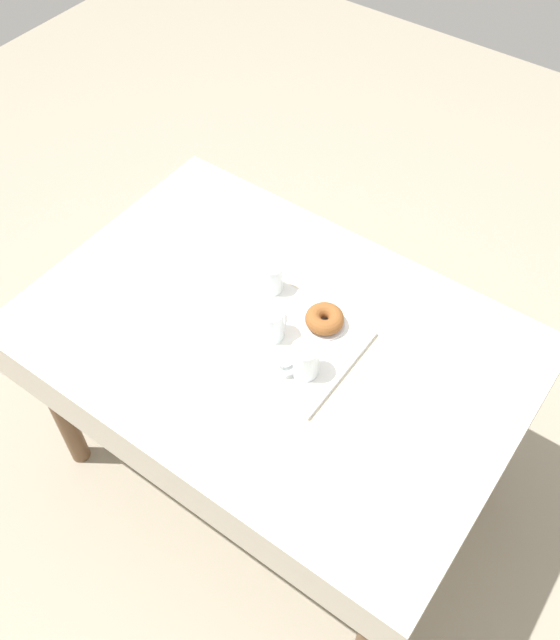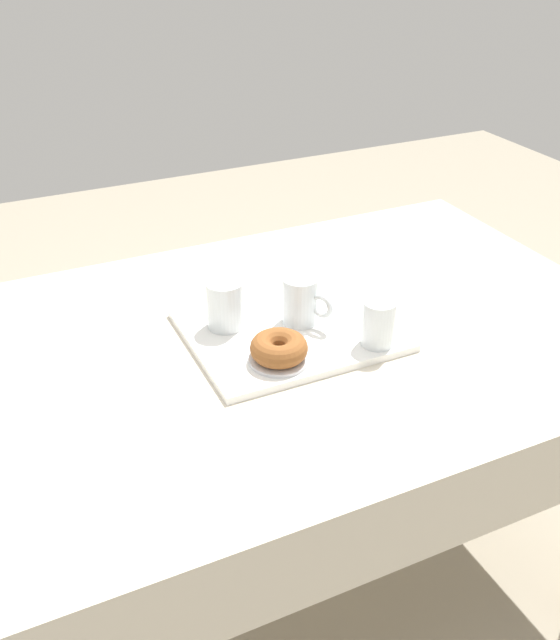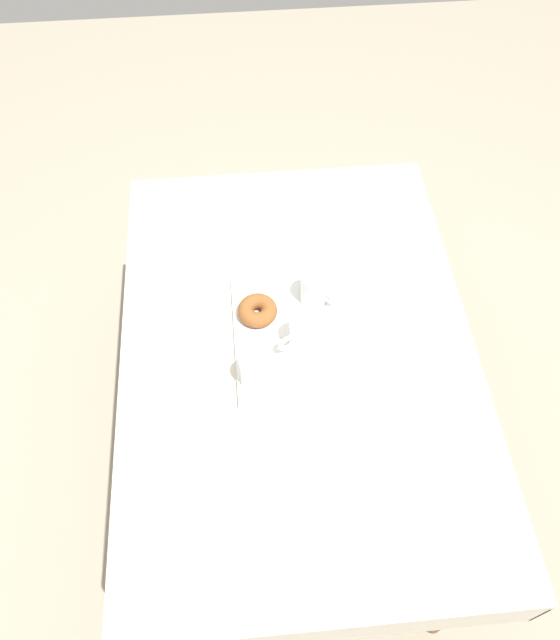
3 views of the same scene
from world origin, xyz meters
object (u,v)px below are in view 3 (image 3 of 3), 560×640
donut_plate_left (258,316)px  dining_table (297,367)px  sugar_donut_left (257,311)px  tea_mug_right (314,290)px  serving_tray (295,337)px  water_glass_near (253,372)px  tea_mug_left (303,336)px

donut_plate_left → dining_table: bearing=45.5°
sugar_donut_left → dining_table: bearing=45.5°
sugar_donut_left → tea_mug_right: bearing=105.0°
dining_table → sugar_donut_left: sugar_donut_left is taller
dining_table → serving_tray: bearing=-170.7°
serving_tray → donut_plate_left: 0.12m
dining_table → water_glass_near: (0.10, -0.12, 0.16)m
serving_tray → sugar_donut_left: size_ratio=3.73×
sugar_donut_left → donut_plate_left: bearing=0.0°
tea_mug_left → tea_mug_right: (-0.15, 0.05, 0.00)m
serving_tray → water_glass_near: size_ratio=4.34×
donut_plate_left → sugar_donut_left: sugar_donut_left is taller
tea_mug_left → donut_plate_left: size_ratio=0.94×
serving_tray → tea_mug_right: bearing=150.6°
serving_tray → water_glass_near: (0.13, -0.12, 0.05)m
dining_table → donut_plate_left: size_ratio=12.07×
serving_tray → sugar_donut_left: 0.12m
serving_tray → tea_mug_left: tea_mug_left is taller
dining_table → serving_tray: (-0.03, -0.00, 0.11)m
dining_table → serving_tray: serving_tray is taller
tea_mug_left → donut_plate_left: bearing=-133.6°
sugar_donut_left → water_glass_near: bearing=-7.5°
tea_mug_left → donut_plate_left: 0.16m
tea_mug_left → water_glass_near: (0.09, -0.13, -0.00)m
dining_table → tea_mug_right: size_ratio=13.74×
dining_table → donut_plate_left: 0.18m
dining_table → serving_tray: 0.11m
water_glass_near → donut_plate_left: 0.20m
donut_plate_left → sugar_donut_left: size_ratio=1.06×
tea_mug_right → water_glass_near: 0.30m
dining_table → tea_mug_right: (-0.14, 0.06, 0.16)m
water_glass_near → sugar_donut_left: 0.20m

